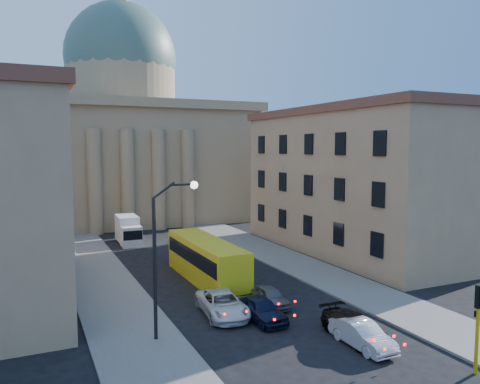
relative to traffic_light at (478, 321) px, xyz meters
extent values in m
plane|color=black|center=(-5.30, 2.00, -2.59)|extent=(200.00, 200.00, 0.00)
cube|color=#63605B|center=(-13.80, 20.00, -2.51)|extent=(5.00, 60.00, 0.15)
cube|color=#63605B|center=(3.20, 20.00, -2.51)|extent=(5.00, 60.00, 0.15)
cube|color=#81704F|center=(-5.30, 58.00, 5.41)|extent=(34.00, 26.00, 16.00)
cube|color=#81704F|center=(-5.30, 58.00, 13.81)|extent=(35.50, 27.50, 1.20)
cylinder|color=#81704F|center=(-5.30, 58.00, 17.41)|extent=(16.00, 16.00, 8.00)
sphere|color=#486355|center=(-5.30, 58.00, 21.41)|extent=(16.40, 16.40, 16.40)
cube|color=#81704F|center=(15.70, 56.00, 2.91)|extent=(13.00, 13.00, 11.00)
cone|color=brown|center=(15.70, 56.00, 10.41)|extent=(26.02, 26.02, 4.00)
cylinder|color=#81704F|center=(-11.30, 44.80, 3.91)|extent=(1.80, 1.80, 13.00)
cylinder|color=#81704F|center=(-7.30, 44.80, 3.91)|extent=(1.80, 1.80, 13.00)
cylinder|color=#81704F|center=(-3.30, 44.80, 3.91)|extent=(1.80, 1.80, 13.00)
cylinder|color=#81704F|center=(0.70, 44.80, 3.91)|extent=(1.80, 1.80, 13.00)
cube|color=tan|center=(11.70, 24.00, 4.41)|extent=(11.00, 26.00, 14.00)
cube|color=brown|center=(11.70, 24.00, 11.71)|extent=(11.60, 26.60, 0.80)
cylinder|color=yellow|center=(0.00, 0.00, -0.99)|extent=(0.18, 0.18, 3.20)
cube|color=black|center=(0.00, 0.00, 1.16)|extent=(0.34, 0.22, 1.10)
cube|color=black|center=(0.00, 0.10, 0.31)|extent=(0.22, 0.10, 0.30)
cylinder|color=black|center=(-12.80, 10.00, 1.41)|extent=(0.20, 0.20, 8.00)
cylinder|color=black|center=(-12.25, 10.00, 5.76)|extent=(1.30, 0.12, 0.96)
cylinder|color=black|center=(-11.25, 10.00, 6.06)|extent=(1.30, 0.12, 0.12)
sphere|color=white|center=(-10.50, 10.00, 6.01)|extent=(0.44, 0.44, 0.44)
imported|color=black|center=(-6.10, 10.33, -1.84)|extent=(2.04, 4.49, 1.49)
imported|color=#B3B5BB|center=(-2.94, 4.62, -1.89)|extent=(1.47, 4.20, 1.38)
imported|color=silver|center=(-7.91, 12.18, -1.84)|extent=(2.93, 5.54, 1.48)
imported|color=black|center=(-2.63, 5.66, -1.89)|extent=(2.12, 4.87, 1.40)
imported|color=#55545A|center=(-4.29, 12.49, -1.94)|extent=(1.58, 3.83, 1.30)
imported|color=black|center=(-2.42, 33.10, -1.86)|extent=(1.92, 4.53, 1.45)
cube|color=gold|center=(-6.10, 19.95, -0.93)|extent=(2.77, 11.75, 3.31)
cube|color=black|center=(-6.10, 19.95, -0.40)|extent=(2.82, 11.11, 1.17)
cylinder|color=black|center=(-7.13, 15.67, -2.05)|extent=(0.33, 1.07, 1.07)
cylinder|color=black|center=(-5.00, 15.69, -2.05)|extent=(0.33, 1.07, 1.07)
cylinder|color=black|center=(-7.20, 24.21, -2.05)|extent=(0.33, 1.07, 1.07)
cylinder|color=black|center=(-5.07, 24.23, -2.05)|extent=(0.33, 1.07, 1.07)
cube|color=silver|center=(-8.84, 35.70, -1.49)|extent=(2.15, 2.24, 2.19)
cube|color=black|center=(-8.87, 34.65, -1.22)|extent=(2.01, 0.16, 1.00)
cube|color=silver|center=(-8.78, 38.16, -0.99)|extent=(2.29, 3.88, 2.83)
cylinder|color=black|center=(-9.76, 35.36, -2.17)|extent=(0.28, 0.83, 0.82)
cylinder|color=black|center=(-7.94, 35.31, -2.17)|extent=(0.28, 0.83, 0.82)
cylinder|color=black|center=(-9.67, 39.00, -2.17)|extent=(0.28, 0.83, 0.82)
cylinder|color=black|center=(-7.85, 38.96, -2.17)|extent=(0.28, 0.83, 0.82)
camera|label=1|loc=(-19.01, -14.60, 8.10)|focal=35.00mm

